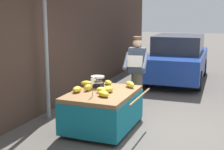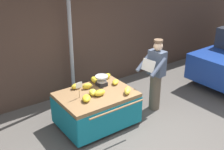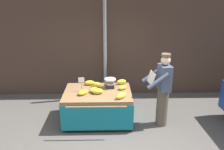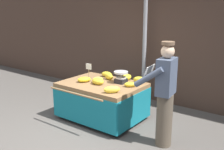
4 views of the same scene
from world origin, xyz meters
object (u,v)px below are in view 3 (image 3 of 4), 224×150
object	(u,v)px
banana_cart	(98,99)
banana_bunch_3	(121,82)
banana_bunch_7	(98,91)
banana_bunch_8	(94,90)
banana_bunch_0	(121,96)
banana_bunch_5	(96,85)
banana_bunch_4	(83,92)
price_sign	(81,81)
street_pole	(105,45)
weighing_scale	(110,83)
banana_bunch_6	(122,87)
banana_bunch_2	(109,82)
vendor_person	(163,90)
banana_bunch_1	(90,83)

from	to	relation	value
banana_cart	banana_bunch_3	world-z (taller)	banana_bunch_3
banana_bunch_7	banana_bunch_8	xyz separation A→B (m)	(-0.10, 0.11, -0.01)
banana_bunch_0	banana_bunch_5	world-z (taller)	banana_bunch_5
banana_bunch_7	banana_bunch_4	bearing A→B (deg)	-174.88
price_sign	banana_bunch_3	xyz separation A→B (m)	(0.96, 0.43, -0.18)
street_pole	banana_bunch_0	world-z (taller)	street_pole
price_sign	banana_bunch_8	size ratio (longest dim) A/B	1.55
weighing_scale	banana_bunch_6	xyz separation A→B (m)	(0.29, -0.11, -0.07)
banana_cart	street_pole	bearing A→B (deg)	82.72
banana_bunch_2	banana_bunch_4	bearing A→B (deg)	-134.27
banana_bunch_6	vendor_person	distance (m)	0.95
banana_bunch_8	banana_bunch_4	bearing A→B (deg)	-149.43
price_sign	banana_bunch_7	world-z (taller)	price_sign
banana_bunch_4	vendor_person	size ratio (longest dim) A/B	0.16
street_pole	banana_bunch_2	distance (m)	1.18
weighing_scale	price_sign	size ratio (longest dim) A/B	0.82
street_pole	banana_bunch_8	size ratio (longest dim) A/B	14.34
banana_bunch_3	banana_bunch_8	xyz separation A→B (m)	(-0.68, -0.48, -0.01)
street_pole	price_sign	bearing A→B (deg)	-112.63
banana_bunch_2	banana_bunch_8	xyz separation A→B (m)	(-0.36, -0.47, -0.01)
price_sign	banana_bunch_8	distance (m)	0.35
banana_bunch_7	banana_bunch_0	bearing A→B (deg)	-25.60
banana_bunch_0	vendor_person	xyz separation A→B (m)	(0.94, 0.14, 0.06)
banana_bunch_5	banana_bunch_8	xyz separation A→B (m)	(-0.05, -0.31, -0.01)
weighing_scale	vendor_person	distance (m)	1.27
weighing_scale	banana_bunch_8	distance (m)	0.47
vendor_person	banana_bunch_0	bearing A→B (deg)	-171.50
banana_bunch_2	vendor_person	bearing A→B (deg)	-30.16
banana_bunch_0	vendor_person	bearing A→B (deg)	8.50
weighing_scale	banana_bunch_2	distance (m)	0.23
banana_bunch_8	vendor_person	distance (m)	1.58
banana_bunch_0	banana_bunch_6	size ratio (longest dim) A/B	1.25
weighing_scale	banana_cart	bearing A→B (deg)	-141.58
banana_bunch_2	banana_bunch_6	xyz separation A→B (m)	(0.32, -0.33, -0.01)
banana_bunch_8	vendor_person	size ratio (longest dim) A/B	0.13
banana_bunch_1	banana_bunch_6	distance (m)	0.87
banana_bunch_4	price_sign	bearing A→B (deg)	103.63
street_pole	banana_bunch_6	distance (m)	1.51
banana_bunch_1	weighing_scale	bearing A→B (deg)	-21.48
banana_bunch_4	banana_bunch_1	bearing A→B (deg)	79.62
vendor_person	weighing_scale	bearing A→B (deg)	157.94
banana_bunch_4	banana_bunch_5	size ratio (longest dim) A/B	1.22
street_pole	banana_bunch_0	size ratio (longest dim) A/B	10.78
banana_cart	vendor_person	world-z (taller)	vendor_person
weighing_scale	price_sign	bearing A→B (deg)	-163.64
banana_bunch_7	street_pole	bearing A→B (deg)	83.57
banana_bunch_1	banana_bunch_8	xyz separation A→B (m)	(0.13, -0.45, -0.00)
street_pole	banana_bunch_3	bearing A→B (deg)	-64.88
weighing_scale	street_pole	bearing A→B (deg)	96.51
banana_bunch_8	banana_bunch_0	bearing A→B (deg)	-30.21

